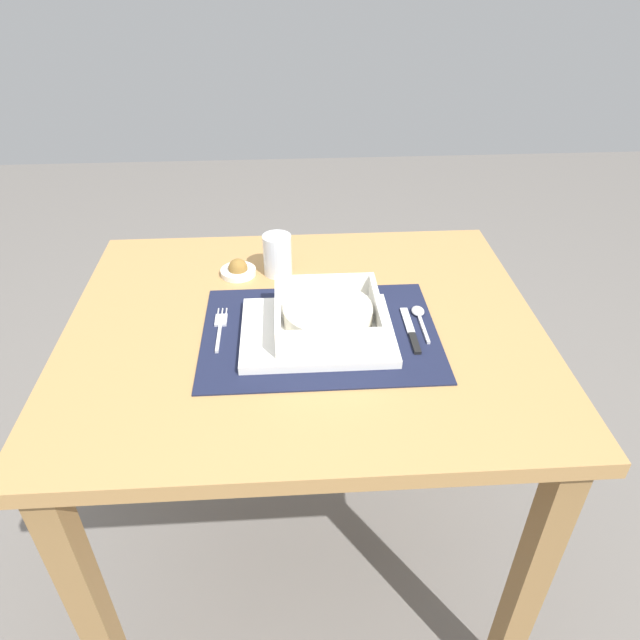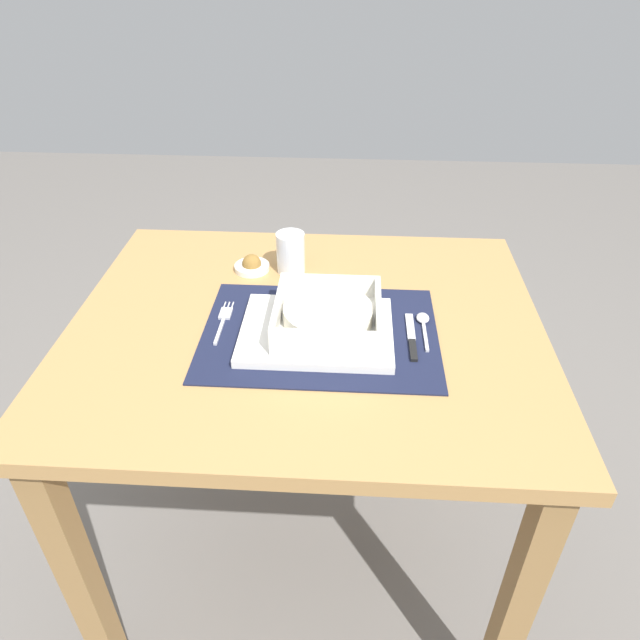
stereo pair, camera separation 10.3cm
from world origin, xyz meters
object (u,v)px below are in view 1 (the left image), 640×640
fork (220,326)px  drinking_glass (278,257)px  butter_knife (411,333)px  condiment_saucer (238,270)px  dining_table (304,370)px  spoon (419,315)px  porridge_bowl (328,315)px

fork → drinking_glass: (0.11, 0.19, 0.03)m
butter_knife → condiment_saucer: condiment_saucer is taller
dining_table → spoon: size_ratio=7.80×
butter_knife → drinking_glass: (-0.24, 0.24, 0.03)m
porridge_bowl → condiment_saucer: (-0.17, 0.22, -0.03)m
dining_table → drinking_glass: (-0.05, 0.19, 0.15)m
condiment_saucer → porridge_bowl: bearing=-52.1°
spoon → condiment_saucer: size_ratio=1.52×
fork → drinking_glass: bearing=60.8°
butter_knife → spoon: bearing=65.1°
condiment_saucer → spoon: bearing=-28.0°
spoon → condiment_saucer: bearing=151.9°
dining_table → condiment_saucer: bearing=124.8°
porridge_bowl → fork: 0.20m
dining_table → fork: bearing=-177.7°
spoon → drinking_glass: drinking_glass is taller
dining_table → porridge_bowl: bearing=-39.3°
spoon → butter_knife: 0.06m
dining_table → condiment_saucer: size_ratio=11.87×
butter_knife → drinking_glass: 0.34m
drinking_glass → condiment_saucer: 0.09m
spoon → drinking_glass: (-0.26, 0.19, 0.03)m
porridge_bowl → drinking_glass: (-0.09, 0.22, -0.00)m
porridge_bowl → spoon: size_ratio=1.65×
butter_knife → drinking_glass: bearing=135.2°
porridge_bowl → butter_knife: size_ratio=1.34×
dining_table → porridge_bowl: size_ratio=4.71×
condiment_saucer → butter_knife: bearing=-36.4°
dining_table → porridge_bowl: 0.16m
condiment_saucer → drinking_glass: bearing=0.4°
dining_table → condiment_saucer: (-0.13, 0.19, 0.12)m
fork → condiment_saucer: bearing=82.9°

